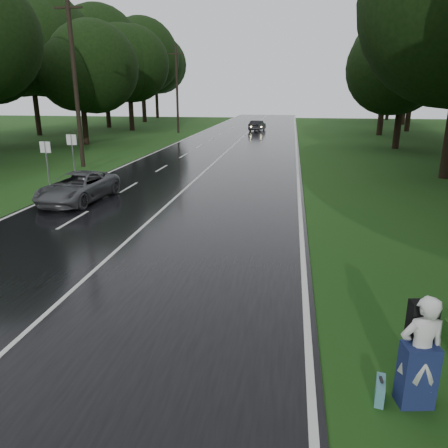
{
  "coord_description": "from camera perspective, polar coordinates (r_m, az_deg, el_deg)",
  "views": [
    {
      "loc": [
        5.28,
        -7.07,
        4.83
      ],
      "look_at": [
        3.44,
        4.92,
        1.1
      ],
      "focal_mm": 34.55,
      "sensor_mm": 36.0,
      "label": 1
    }
  ],
  "objects": [
    {
      "name": "hitchhiker",
      "position": [
        7.67,
        24.5,
        -15.5
      ],
      "size": [
        0.77,
        0.72,
        1.92
      ],
      "color": "silver",
      "rests_on": "ground"
    },
    {
      "name": "tree_left_e",
      "position": [
        44.06,
        -17.7,
        10.0
      ],
      "size": [
        7.48,
        7.48,
        11.69
      ],
      "primitive_type": null,
      "color": "black",
      "rests_on": "ground"
    },
    {
      "name": "grey_car",
      "position": [
        20.7,
        -18.75,
        4.64
      ],
      "size": [
        2.5,
        4.82,
        1.3
      ],
      "primitive_type": "imported",
      "rotation": [
        0.0,
        0.0,
        6.21
      ],
      "color": "#4A4B4F",
      "rests_on": "road"
    },
    {
      "name": "road_sign_b",
      "position": [
        27.01,
        -19.07,
        5.85
      ],
      "size": [
        0.6,
        0.1,
        2.49
      ],
      "primitive_type": null,
      "color": "white",
      "rests_on": "ground"
    },
    {
      "name": "tree_left_f",
      "position": [
        58.93,
        -12.03,
        12.02
      ],
      "size": [
        9.01,
        9.01,
        14.08
      ],
      "primitive_type": null,
      "color": "black",
      "rests_on": "ground"
    },
    {
      "name": "ground",
      "position": [
        10.06,
        -25.08,
        -13.37
      ],
      "size": [
        160.0,
        160.0,
        0.0
      ],
      "primitive_type": "plane",
      "color": "#1D4414",
      "rests_on": "ground"
    },
    {
      "name": "utility_pole_mid",
      "position": [
        30.82,
        -18.12,
        7.23
      ],
      "size": [
        1.8,
        0.28,
        10.83
      ],
      "primitive_type": null,
      "color": "black",
      "rests_on": "ground"
    },
    {
      "name": "lane_center",
      "position": [
        27.99,
        -2.3,
        7.23
      ],
      "size": [
        0.12,
        140.0,
        0.01
      ],
      "primitive_type": "cube",
      "color": "silver",
      "rests_on": "road"
    },
    {
      "name": "far_car",
      "position": [
        56.95,
        4.43,
        12.86
      ],
      "size": [
        2.04,
        4.09,
        1.29
      ],
      "primitive_type": "imported",
      "rotation": [
        0.0,
        0.0,
        2.96
      ],
      "color": "black",
      "rests_on": "road"
    },
    {
      "name": "tree_right_e",
      "position": [
        41.82,
        21.7,
        9.27
      ],
      "size": [
        7.39,
        7.39,
        11.54
      ],
      "primitive_type": null,
      "color": "black",
      "rests_on": "ground"
    },
    {
      "name": "road_sign_a",
      "position": [
        24.62,
        -22.02,
        4.53
      ],
      "size": [
        0.57,
        0.1,
        2.4
      ],
      "primitive_type": null,
      "color": "white",
      "rests_on": "ground"
    },
    {
      "name": "suitcase",
      "position": [
        7.94,
        19.94,
        -19.97
      ],
      "size": [
        0.24,
        0.51,
        0.35
      ],
      "primitive_type": "cube",
      "rotation": [
        0.0,
        0.0,
        6.08
      ],
      "color": "teal",
      "rests_on": "ground"
    },
    {
      "name": "utility_pole_far",
      "position": [
        54.64,
        -6.06,
        11.92
      ],
      "size": [
        1.8,
        0.28,
        10.12
      ],
      "primitive_type": null,
      "color": "black",
      "rests_on": "ground"
    },
    {
      "name": "tree_right_d",
      "position": [
        28.47,
        27.13,
        5.44
      ],
      "size": [
        10.09,
        10.09,
        15.76
      ],
      "primitive_type": null,
      "color": "black",
      "rests_on": "ground"
    },
    {
      "name": "tree_right_f",
      "position": [
        54.5,
        19.82,
        11.02
      ],
      "size": [
        9.47,
        9.47,
        14.8
      ],
      "primitive_type": null,
      "color": "black",
      "rests_on": "ground"
    },
    {
      "name": "road",
      "position": [
        27.99,
        -2.3,
        7.18
      ],
      "size": [
        12.0,
        140.0,
        0.04
      ],
      "primitive_type": "cube",
      "color": "black",
      "rests_on": "ground"
    }
  ]
}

